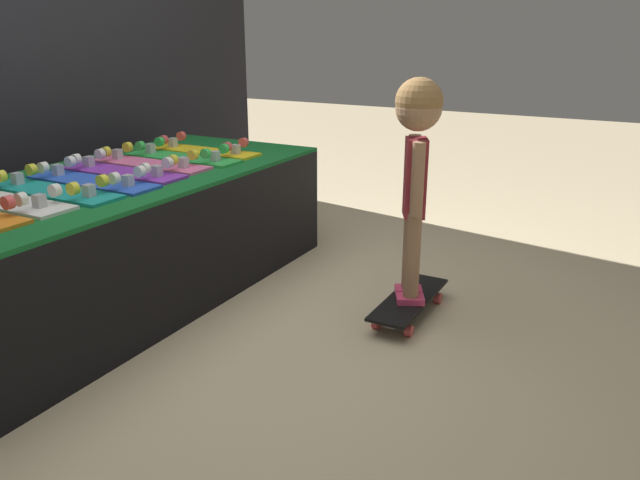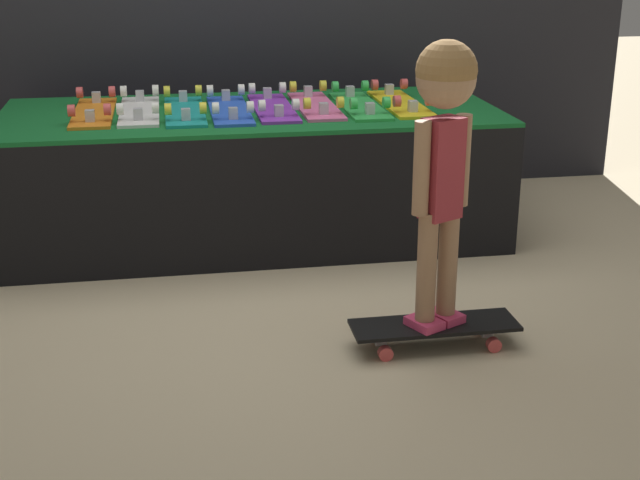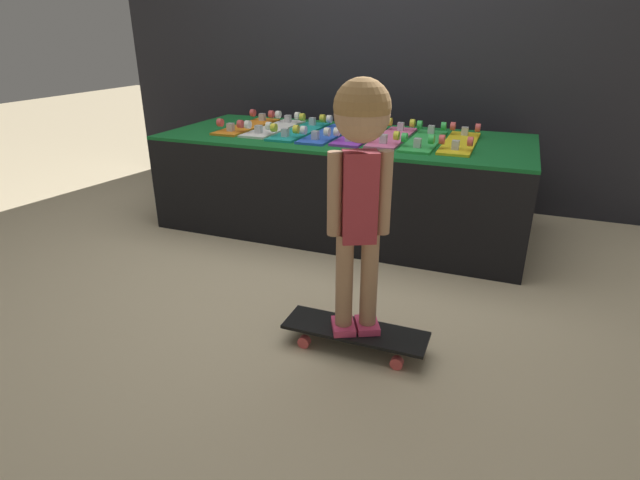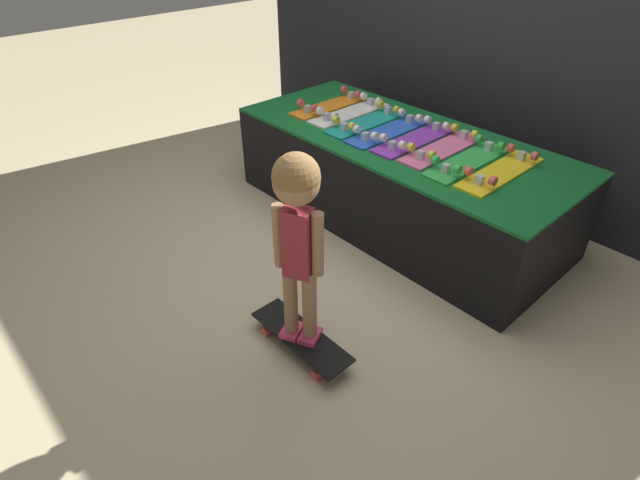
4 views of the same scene
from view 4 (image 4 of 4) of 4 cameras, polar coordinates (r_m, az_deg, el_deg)
name	(u,v)px [view 4 (image 4 of 4)]	position (r m, az deg, el deg)	size (l,w,h in m)	color
ground_plane	(333,249)	(3.33, 1.52, -1.06)	(16.00, 16.00, 0.00)	beige
back_wall	(485,24)	(3.90, 18.33, 22.36)	(4.47, 0.10, 2.43)	black
display_rack	(398,178)	(3.57, 8.94, 7.03)	(2.35, 1.00, 0.62)	black
skateboard_orange_on_rack	(330,105)	(3.91, 1.16, 15.21)	(0.18, 0.68, 0.09)	orange
skateboard_white_on_rack	(350,112)	(3.77, 3.41, 14.40)	(0.18, 0.68, 0.09)	white
skateboard_teal_on_rack	(367,121)	(3.61, 5.37, 13.36)	(0.18, 0.68, 0.09)	teal
skateboard_blue_on_rack	(388,130)	(3.47, 7.81, 12.32)	(0.18, 0.68, 0.09)	blue
skateboard_purple_on_rack	(415,139)	(3.37, 10.79, 11.32)	(0.18, 0.68, 0.09)	purple
skateboard_pink_on_rack	(443,148)	(3.28, 13.87, 10.21)	(0.18, 0.68, 0.09)	pink
skateboard_green_on_rack	(468,160)	(3.15, 16.54, 8.74)	(0.18, 0.68, 0.09)	green
skateboard_yellow_on_rack	(501,171)	(3.08, 19.96, 7.44)	(0.18, 0.68, 0.09)	yellow
skateboard_on_floor	(301,338)	(2.62, -2.18, -11.09)	(0.61, 0.19, 0.09)	black
child	(297,218)	(2.16, -2.60, 2.49)	(0.23, 0.21, 1.01)	#E03D6B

